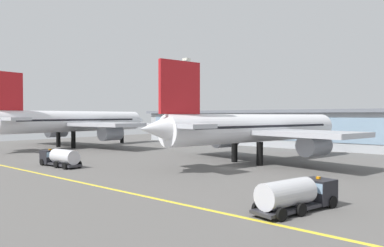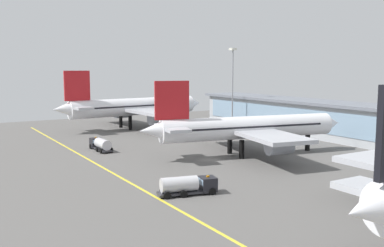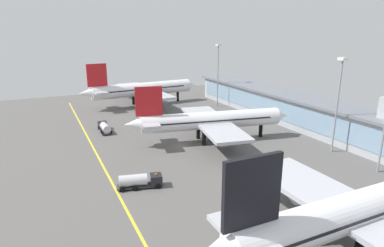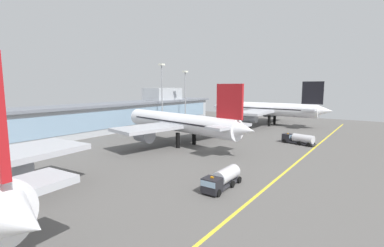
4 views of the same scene
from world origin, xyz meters
name	(u,v)px [view 4 (image 4 of 4)]	position (x,y,z in m)	size (l,w,h in m)	color
ground_plane	(209,149)	(0.00, 0.00, 0.00)	(180.00, 180.00, 0.00)	#5B5956
taxiway_centreline_stripe	(297,162)	(0.00, -22.00, 0.01)	(144.00, 0.50, 0.01)	yellow
terminal_building	(105,116)	(2.21, 44.12, 5.47)	(119.81, 14.00, 15.10)	#ADB2B7
airliner_near_right	(179,123)	(-0.15, 9.47, 6.02)	(37.71, 48.29, 16.51)	black
airliner_far_right	(265,109)	(51.40, 4.44, 6.45)	(39.51, 50.46, 17.67)	black
fuel_tanker_truck	(297,139)	(19.29, -17.02, 1.51)	(4.69, 9.36, 2.90)	black
baggage_tug_near	(222,179)	(-22.43, -16.29, 1.51)	(9.07, 2.96, 2.90)	black
apron_light_mast_centre	(162,86)	(21.03, 34.06, 15.86)	(1.80, 1.80, 24.34)	gray
apron_light_mast_east	(185,89)	(34.73, 33.19, 14.70)	(1.80, 1.80, 22.27)	gray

